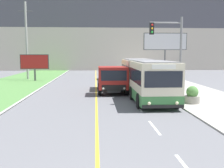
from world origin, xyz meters
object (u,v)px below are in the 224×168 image
(dump_truck, at_px, (112,79))
(planter_round_second, at_px, (172,87))
(city_bus, at_px, (145,78))
(planter_round_third, at_px, (159,81))
(traffic_light_mast, at_px, (172,49))
(utility_pole_far, at_px, (27,41))
(billboard_large, at_px, (165,43))
(billboard_small, at_px, (35,63))
(planter_round_near, at_px, (192,96))
(car_distant, at_px, (107,74))

(dump_truck, relative_size, planter_round_second, 5.42)
(city_bus, xyz_separation_m, planter_round_third, (2.69, 6.19, -0.92))
(traffic_light_mast, bearing_deg, city_bus, 111.02)
(utility_pole_far, xyz_separation_m, traffic_light_mast, (14.53, -18.48, -1.43))
(billboard_large, bearing_deg, planter_round_third, -108.08)
(billboard_small, bearing_deg, dump_truck, -50.03)
(planter_round_second, relative_size, planter_round_third, 1.00)
(billboard_large, xyz_separation_m, billboard_small, (-17.92, -3.54, -2.67))
(dump_truck, relative_size, utility_pole_far, 0.64)
(planter_round_third, bearing_deg, traffic_light_mast, -98.65)
(dump_truck, distance_m, planter_round_near, 7.63)
(planter_round_near, bearing_deg, city_bus, 127.22)
(city_bus, distance_m, traffic_light_mast, 4.17)
(dump_truck, relative_size, billboard_small, 1.83)
(planter_round_third, bearing_deg, dump_truck, -141.05)
(dump_truck, bearing_deg, planter_round_second, -7.14)
(planter_round_near, relative_size, planter_round_third, 1.00)
(billboard_large, bearing_deg, planter_round_second, -102.63)
(billboard_large, xyz_separation_m, planter_round_second, (-3.42, -15.29, -4.44))
(utility_pole_far, distance_m, billboard_small, 3.88)
(planter_round_second, height_order, planter_round_third, planter_round_second)
(dump_truck, distance_m, traffic_light_mast, 6.95)
(city_bus, relative_size, planter_round_third, 10.04)
(dump_truck, bearing_deg, traffic_light_mast, -54.11)
(planter_round_second, bearing_deg, dump_truck, 172.86)
(car_distant, bearing_deg, planter_round_near, -74.24)
(utility_pole_far, relative_size, billboard_large, 1.60)
(car_distant, height_order, billboard_small, billboard_small)
(car_distant, distance_m, traffic_light_mast, 18.49)
(car_distant, xyz_separation_m, billboard_small, (-9.40, -1.53, 1.69))
(billboard_small, bearing_deg, utility_pole_far, 123.89)
(car_distant, relative_size, planter_round_third, 3.54)
(billboard_small, relative_size, planter_round_third, 2.97)
(billboard_small, distance_m, planter_round_second, 18.73)
(city_bus, height_order, planter_round_second, city_bus)
(billboard_large, height_order, planter_round_third, billboard_large)
(billboard_large, bearing_deg, car_distant, -166.70)
(dump_truck, height_order, billboard_large, billboard_large)
(city_bus, xyz_separation_m, car_distant, (-2.42, 14.59, -0.85))
(traffic_light_mast, bearing_deg, car_distant, 101.64)
(traffic_light_mast, height_order, planter_round_third, traffic_light_mast)
(planter_round_second, bearing_deg, billboard_small, 140.98)
(billboard_large, xyz_separation_m, planter_round_third, (-3.40, -10.42, -4.43))
(utility_pole_far, height_order, planter_round_second, utility_pole_far)
(billboard_large, bearing_deg, utility_pole_far, -175.92)
(billboard_small, bearing_deg, city_bus, -47.84)
(car_distant, distance_m, planter_round_third, 9.84)
(utility_pole_far, distance_m, traffic_light_mast, 23.55)
(car_distant, relative_size, traffic_light_mast, 0.72)
(city_bus, distance_m, planter_round_third, 6.81)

